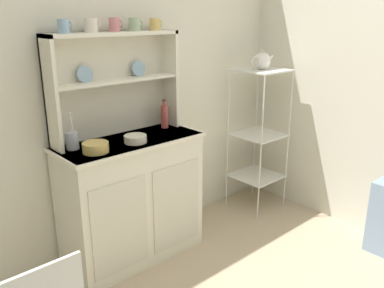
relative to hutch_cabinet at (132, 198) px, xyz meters
The scene contains 14 objects.
wall_back 0.83m from the hutch_cabinet, 83.26° to the left, with size 3.84×0.05×2.50m, color silver.
hutch_cabinet is the anchor object (origin of this frame).
hutch_shelf_unit 0.86m from the hutch_cabinet, 90.00° to the left, with size 0.94×0.18×0.71m.
bakers_rack 1.34m from the hutch_cabinet, ahead, with size 0.40×0.39×1.27m.
cup_sky_0 1.24m from the hutch_cabinet, 160.04° to the left, with size 0.08×0.07×0.08m.
cup_cream_1 1.20m from the hutch_cabinet, 142.03° to the left, with size 0.10×0.08×0.09m.
cup_rose_2 1.19m from the hutch_cabinet, 85.27° to the left, with size 0.08×0.07×0.09m.
cup_sage_3 1.20m from the hutch_cabinet, 36.39° to the left, with size 0.09×0.08×0.09m.
cup_gold_4 1.24m from the hutch_cabinet, 20.09° to the left, with size 0.08×0.07×0.08m.
bowl_mixing_large 0.56m from the hutch_cabinet, 166.03° to the right, with size 0.16×0.16×0.06m, color #DBB760.
bowl_floral_medium 0.47m from the hutch_cabinet, 90.00° to the right, with size 0.15×0.15×0.05m, color silver.
jam_bottle 0.65m from the hutch_cabinet, 13.02° to the left, with size 0.06×0.06×0.21m.
utensil_jar 0.63m from the hutch_cabinet, 168.21° to the left, with size 0.08×0.08×0.25m.
porcelain_teapot 1.57m from the hutch_cabinet, ahead, with size 0.23×0.14×0.16m.
Camera 1 is at (-1.45, -0.86, 1.72)m, focal length 37.66 mm.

